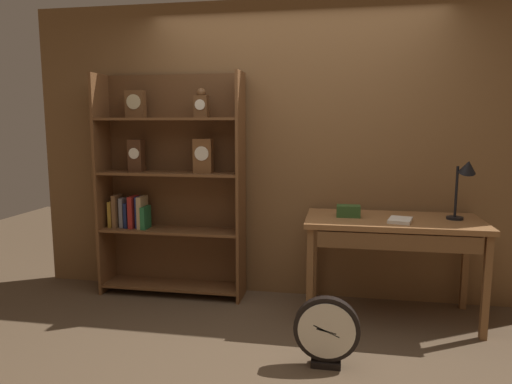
{
  "coord_description": "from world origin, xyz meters",
  "views": [
    {
      "loc": [
        0.4,
        -2.8,
        1.54
      ],
      "look_at": [
        -0.21,
        0.59,
        1.04
      ],
      "focal_mm": 32.69,
      "sensor_mm": 36.0,
      "label": 1
    }
  ],
  "objects_px": {
    "desk_lamp": "(465,177)",
    "open_repair_manual": "(400,220)",
    "workbench": "(393,231)",
    "toolbox_small": "(348,211)",
    "bookshelf": "(168,188)",
    "round_clock_large": "(327,331)"
  },
  "relations": [
    {
      "from": "desk_lamp",
      "to": "round_clock_large",
      "type": "xyz_separation_m",
      "value": [
        -0.99,
        -0.88,
        -0.91
      ]
    },
    {
      "from": "open_repair_manual",
      "to": "round_clock_large",
      "type": "relative_size",
      "value": 0.48
    },
    {
      "from": "bookshelf",
      "to": "open_repair_manual",
      "type": "distance_m",
      "value": 2.01
    },
    {
      "from": "desk_lamp",
      "to": "round_clock_large",
      "type": "height_order",
      "value": "desk_lamp"
    },
    {
      "from": "desk_lamp",
      "to": "open_repair_manual",
      "type": "xyz_separation_m",
      "value": [
        -0.47,
        -0.13,
        -0.32
      ]
    },
    {
      "from": "bookshelf",
      "to": "desk_lamp",
      "type": "height_order",
      "value": "bookshelf"
    },
    {
      "from": "workbench",
      "to": "desk_lamp",
      "type": "distance_m",
      "value": 0.66
    },
    {
      "from": "round_clock_large",
      "to": "workbench",
      "type": "bearing_deg",
      "value": 60.35
    },
    {
      "from": "desk_lamp",
      "to": "open_repair_manual",
      "type": "bearing_deg",
      "value": -164.27
    },
    {
      "from": "desk_lamp",
      "to": "round_clock_large",
      "type": "relative_size",
      "value": 1.04
    },
    {
      "from": "toolbox_small",
      "to": "open_repair_manual",
      "type": "height_order",
      "value": "toolbox_small"
    },
    {
      "from": "bookshelf",
      "to": "desk_lamp",
      "type": "relative_size",
      "value": 4.1
    },
    {
      "from": "workbench",
      "to": "toolbox_small",
      "type": "distance_m",
      "value": 0.38
    },
    {
      "from": "workbench",
      "to": "open_repair_manual",
      "type": "distance_m",
      "value": 0.15
    },
    {
      "from": "toolbox_small",
      "to": "round_clock_large",
      "type": "height_order",
      "value": "toolbox_small"
    },
    {
      "from": "toolbox_small",
      "to": "open_repair_manual",
      "type": "distance_m",
      "value": 0.41
    },
    {
      "from": "bookshelf",
      "to": "workbench",
      "type": "height_order",
      "value": "bookshelf"
    },
    {
      "from": "desk_lamp",
      "to": "toolbox_small",
      "type": "height_order",
      "value": "desk_lamp"
    },
    {
      "from": "workbench",
      "to": "round_clock_large",
      "type": "distance_m",
      "value": 1.08
    },
    {
      "from": "toolbox_small",
      "to": "open_repair_manual",
      "type": "bearing_deg",
      "value": -18.66
    },
    {
      "from": "bookshelf",
      "to": "open_repair_manual",
      "type": "xyz_separation_m",
      "value": [
        1.97,
        -0.35,
        -0.15
      ]
    },
    {
      "from": "workbench",
      "to": "round_clock_large",
      "type": "relative_size",
      "value": 2.92
    }
  ]
}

